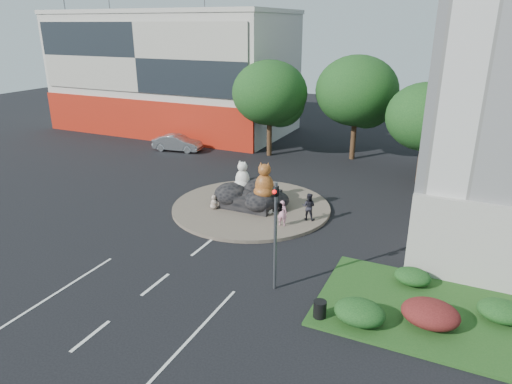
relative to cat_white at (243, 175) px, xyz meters
The scene contains 22 objects.
ground 10.67m from the cat_white, 85.49° to the right, with size 120.00×120.00×0.00m, color black.
roundabout_island 2.14m from the cat_white, 28.12° to the right, with size 10.00×10.00×0.20m, color brown.
rock_plinth 1.66m from the cat_white, 28.12° to the right, with size 3.20×2.60×0.90m, color black, non-canonical shape.
shophouse_block 24.85m from the cat_white, 134.51° to the left, with size 25.20×12.30×17.40m.
grass_verge 14.96m from the cat_white, 30.12° to the right, with size 10.00×6.00×0.12m, color #1B4517.
tree_left 12.46m from the cat_white, 104.97° to the left, with size 6.46×6.46×8.27m.
tree_mid 14.60m from the cat_white, 74.06° to the left, with size 6.84×6.84×8.76m.
tree_right 14.04m from the cat_white, 44.21° to the left, with size 5.70×5.70×7.30m.
hedge_near_green 13.70m from the cat_white, 43.86° to the right, with size 2.00×1.60×0.90m, color #113615.
hedge_red 15.00m from the cat_white, 34.41° to the right, with size 2.20×1.76×0.99m, color #461312.
hedge_mid_green 16.44m from the cat_white, 25.09° to the right, with size 1.80×1.44×0.81m, color #113615.
hedge_back_green 12.74m from the cat_white, 26.48° to the right, with size 1.60×1.28×0.72m, color #113615.
traffic_light 10.43m from the cat_white, 54.96° to the right, with size 0.44×1.24×5.00m.
street_lamp 14.08m from the cat_white, 10.14° to the right, with size 2.34×0.22×8.06m.
cat_white is the anchor object (origin of this frame).
cat_tabby 2.11m from the cat_white, 23.95° to the right, with size 1.33×1.15×2.22m, color #BD5227, non-canonical shape.
kitten_calico 2.54m from the cat_white, 120.38° to the right, with size 0.55×0.48×0.92m, color silver, non-canonical shape.
kitten_white 3.05m from the cat_white, 26.10° to the right, with size 0.44×0.38×0.73m, color silver, non-canonical shape.
pedestrian_pink 4.59m from the cat_white, 33.09° to the right, with size 0.56×0.37×1.53m, color pink.
pedestrian_dark 5.03m from the cat_white, 11.58° to the right, with size 0.80×0.62×1.64m, color black.
parked_car 14.84m from the cat_white, 140.81° to the left, with size 1.57×4.51×1.49m, color #9DA0A4.
litter_bin 12.91m from the cat_white, 49.51° to the right, with size 0.52×0.52×0.70m, color black.
Camera 1 is at (11.71, -14.24, 11.08)m, focal length 32.00 mm.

